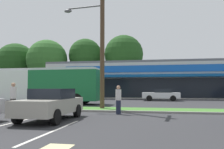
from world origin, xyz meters
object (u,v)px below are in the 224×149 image
at_px(car_5, 161,94).
at_px(pedestrian_by_pole, 13,98).
at_px(utility_pole, 100,32).
at_px(pedestrian_near_bench, 118,100).
at_px(city_bus, 41,85).
at_px(car_0, 51,104).

relative_size(car_5, pedestrian_by_pole, 2.34).
distance_m(utility_pole, pedestrian_by_pole, 6.97).
bearing_deg(pedestrian_near_bench, pedestrian_by_pole, -157.29).
bearing_deg(city_bus, utility_pole, 145.25).
distance_m(utility_pole, city_bus, 9.21).
bearing_deg(pedestrian_by_pole, utility_pole, 97.33).
bearing_deg(car_0, utility_pole, 168.93).
relative_size(utility_pole, car_0, 2.37).
relative_size(city_bus, pedestrian_by_pole, 6.47).
bearing_deg(car_5, car_0, 73.14).
xyz_separation_m(pedestrian_near_bench, pedestrian_by_pole, (-5.98, -0.89, 0.08)).
xyz_separation_m(car_0, car_5, (5.27, 17.39, -0.03)).
xyz_separation_m(utility_pole, pedestrian_by_pole, (-4.36, -3.20, -4.39)).
bearing_deg(pedestrian_near_bench, utility_pole, 139.26).
relative_size(utility_pole, city_bus, 0.86).
distance_m(utility_pole, pedestrian_near_bench, 5.29).
bearing_deg(utility_pole, car_5, 70.70).
height_order(car_5, pedestrian_near_bench, pedestrian_near_bench).
relative_size(utility_pole, pedestrian_near_bench, 6.14).
distance_m(pedestrian_near_bench, pedestrian_by_pole, 6.05).
xyz_separation_m(utility_pole, pedestrian_near_bench, (1.62, -2.31, -4.48)).
relative_size(car_0, pedestrian_by_pole, 2.34).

